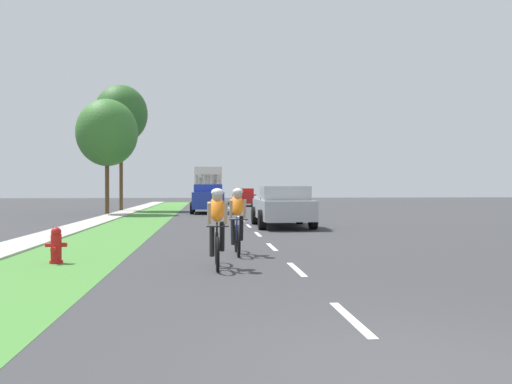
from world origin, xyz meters
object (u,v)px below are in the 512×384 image
Objects in this scene: sedan_red at (244,197)px; pickup_silver at (282,206)px; suv_blue at (208,198)px; street_tree_far at (121,114)px; cyclist_lead at (217,227)px; cyclist_trailing at (237,220)px; bus_white at (208,184)px; fire_hydrant_red at (56,246)px; street_tree_near at (107,133)px.

pickup_silver is at bearing -90.34° from sedan_red.
suv_blue reaches higher than pickup_silver.
sedan_red is 14.02m from street_tree_far.
cyclist_lead is 0.37× the size of suv_blue.
bus_white is at bearing 90.78° from cyclist_trailing.
pickup_silver reaches higher than fire_hydrant_red.
cyclist_lead is 28.33m from street_tree_far.
street_tree_near reaches higher than fire_hydrant_red.
fire_hydrant_red is at bearing -94.32° from bus_white.
fire_hydrant_red is 0.18× the size of sedan_red.
cyclist_lead is 0.34× the size of pickup_silver.
fire_hydrant_red is 11.86m from pickup_silver.
cyclist_trailing reaches higher than sedan_red.
bus_white reaches higher than suv_blue.
cyclist_lead is 0.40× the size of sedan_red.
suv_blue is 1.09× the size of sedan_red.
fire_hydrant_red is 22.69m from suv_blue.
fire_hydrant_red is 0.15× the size of pickup_silver.
street_tree_far is (-8.87, 15.98, 5.76)m from pickup_silver.
pickup_silver is 14.60m from street_tree_near.
bus_white is (3.29, 43.57, 1.61)m from fire_hydrant_red.
cyclist_trailing is 9.25m from pickup_silver.
bus_white is at bearing 75.19° from street_tree_near.
cyclist_lead is at bearing -104.43° from pickup_silver.
cyclist_trailing is at bearing -89.22° from bus_white.
bus_white is 23.56m from street_tree_near.
sedan_red is at bearing 79.73° from fire_hydrant_red.
street_tree_near is (-5.92, -1.49, 3.87)m from suv_blue.
pickup_silver is 1.19× the size of sedan_red.
cyclist_trailing is 0.25× the size of street_tree_near.
cyclist_lead is (3.35, -1.01, 0.44)m from fire_hydrant_red.
suv_blue is 0.41× the size of bus_white.
street_tree_far is at bearing 119.03° from pickup_silver.
cyclist_lead is 0.25× the size of street_tree_near.
street_tree_far reaches higher than street_tree_near.
fire_hydrant_red is 4.06m from cyclist_trailing.
pickup_silver is at bearing -76.48° from suv_blue.
cyclist_lead is 23.45m from suv_blue.
street_tree_near reaches higher than sedan_red.
suv_blue is at bearing 14.13° from street_tree_near.
fire_hydrant_red is 0.09× the size of street_tree_far.
cyclist_trailing is 42.45m from bus_white.
pickup_silver is at bearing 75.37° from cyclist_trailing.
cyclist_trailing is 21.25m from street_tree_near.
pickup_silver is (6.21, 10.09, 0.46)m from fire_hydrant_red.
cyclist_trailing is at bearing -75.32° from street_tree_far.
sedan_red is at bearing 85.24° from cyclist_lead.
street_tree_near is (-8.89, 10.87, 3.99)m from pickup_silver.
suv_blue is at bearing 81.80° from fire_hydrant_red.
street_tree_far is at bearing -108.79° from bus_white.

